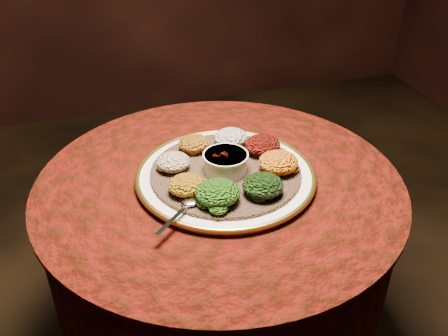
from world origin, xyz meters
name	(u,v)px	position (x,y,z in m)	size (l,w,h in m)	color
table	(220,233)	(0.00, 0.00, 0.55)	(0.96, 0.96, 0.73)	black
platter	(226,175)	(0.02, 0.00, 0.75)	(0.57, 0.57, 0.02)	white
injera	(226,172)	(0.02, 0.00, 0.76)	(0.39, 0.39, 0.01)	brown
stew_bowl	(226,161)	(0.02, 0.00, 0.79)	(0.12, 0.12, 0.05)	white
spoon	(188,204)	(-0.11, -0.12, 0.77)	(0.13, 0.11, 0.01)	silver
portion_ayib	(231,137)	(0.07, 0.12, 0.78)	(0.09, 0.09, 0.04)	silver
portion_kitfo	(262,145)	(0.14, 0.05, 0.79)	(0.10, 0.09, 0.05)	black
portion_tikil	(278,162)	(0.15, -0.04, 0.79)	(0.10, 0.10, 0.05)	#B07E0E
portion_gomen	(263,185)	(0.07, -0.13, 0.79)	(0.10, 0.10, 0.05)	black
portion_mixveg	(218,193)	(-0.04, -0.12, 0.79)	(0.11, 0.10, 0.05)	maroon
portion_kik	(186,185)	(-0.10, -0.06, 0.78)	(0.09, 0.09, 0.04)	#A0580E
portion_timatim	(173,162)	(-0.11, 0.05, 0.78)	(0.09, 0.08, 0.04)	#730607
portion_shiro	(194,143)	(-0.03, 0.12, 0.78)	(0.09, 0.08, 0.04)	#9E5A13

